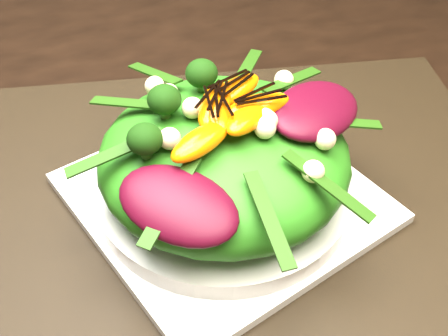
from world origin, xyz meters
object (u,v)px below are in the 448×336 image
object	(u,v)px
plate_base	(224,197)
lettuce_mound	(224,157)
orange_segment	(201,109)
placemat	(224,203)
salad_bowl	(224,187)

from	to	relation	value
plate_base	lettuce_mound	distance (m)	0.05
lettuce_mound	orange_segment	size ratio (longest dim) A/B	3.78
orange_segment	placemat	bearing A→B (deg)	-39.22
lettuce_mound	placemat	bearing A→B (deg)	0.00
placemat	salad_bowl	bearing A→B (deg)	0.00
placemat	orange_segment	world-z (taller)	orange_segment
placemat	plate_base	world-z (taller)	plate_base
orange_segment	lettuce_mound	bearing A→B (deg)	-39.22
salad_bowl	plate_base	bearing A→B (deg)	0.00
lettuce_mound	salad_bowl	bearing A→B (deg)	0.00
lettuce_mound	orange_segment	world-z (taller)	orange_segment
plate_base	salad_bowl	xyz separation A→B (m)	(0.00, 0.00, 0.01)
plate_base	placemat	bearing A→B (deg)	0.00
salad_bowl	orange_segment	distance (m)	0.08
salad_bowl	lettuce_mound	distance (m)	0.04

